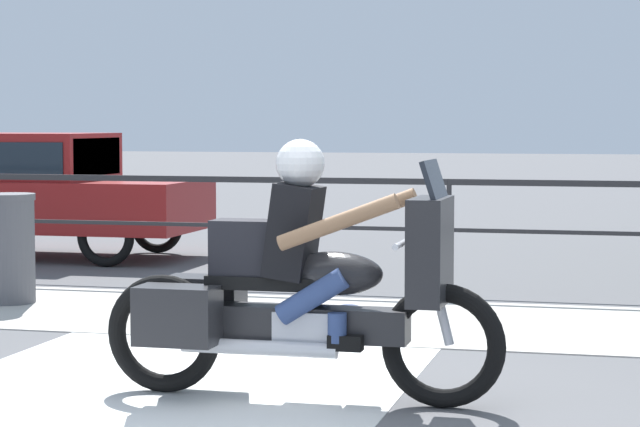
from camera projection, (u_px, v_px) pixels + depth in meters
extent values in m
plane|color=#565659|center=(314.00, 415.00, 7.07)|extent=(120.00, 120.00, 0.00)
cube|color=#B7B2A8|center=(416.00, 321.00, 10.36)|extent=(44.00, 2.40, 0.01)
cube|color=silver|center=(125.00, 411.00, 7.14)|extent=(2.93, 6.00, 0.01)
cube|color=#232326|center=(449.00, 182.00, 12.12)|extent=(36.00, 0.04, 0.06)
cube|color=#232326|center=(449.00, 230.00, 12.15)|extent=(36.00, 0.03, 0.04)
cylinder|color=#232326|center=(449.00, 236.00, 12.15)|extent=(0.05, 0.05, 1.11)
torus|color=black|center=(443.00, 346.00, 7.21)|extent=(0.73, 0.11, 0.73)
torus|color=black|center=(164.00, 334.00, 7.63)|extent=(0.73, 0.11, 0.73)
cube|color=#232326|center=(300.00, 323.00, 7.42)|extent=(1.31, 0.22, 0.20)
cube|color=silver|center=(305.00, 331.00, 7.41)|extent=(0.34, 0.26, 0.26)
ellipsoid|color=#232326|center=(333.00, 273.00, 7.34)|extent=(0.60, 0.30, 0.26)
cube|color=black|center=(272.00, 282.00, 7.44)|extent=(0.76, 0.28, 0.08)
cube|color=#232326|center=(430.00, 251.00, 7.19)|extent=(0.20, 0.54, 0.61)
cube|color=#1E232B|center=(434.00, 180.00, 7.16)|extent=(0.10, 0.46, 0.24)
cylinder|color=silver|center=(406.00, 241.00, 7.22)|extent=(0.04, 0.70, 0.04)
cylinder|color=silver|center=(259.00, 348.00, 7.32)|extent=(0.95, 0.09, 0.09)
cube|color=#232326|center=(177.00, 315.00, 7.35)|extent=(0.48, 0.28, 0.35)
cube|color=#232326|center=(205.00, 304.00, 7.81)|extent=(0.48, 0.28, 0.35)
cylinder|color=silver|center=(438.00, 298.00, 7.20)|extent=(0.19, 0.06, 0.55)
cube|color=black|center=(294.00, 231.00, 7.38)|extent=(0.31, 0.36, 0.58)
sphere|color=#8C6647|center=(300.00, 167.00, 7.35)|extent=(0.23, 0.23, 0.23)
sphere|color=silver|center=(300.00, 164.00, 7.35)|extent=(0.29, 0.29, 0.29)
cylinder|color=#33477A|center=(312.00, 297.00, 7.23)|extent=(0.44, 0.13, 0.34)
cylinder|color=#33477A|center=(337.00, 328.00, 7.21)|extent=(0.11, 0.11, 0.17)
cube|color=black|center=(346.00, 343.00, 7.20)|extent=(0.20, 0.10, 0.09)
cylinder|color=#33477A|center=(324.00, 290.00, 7.52)|extent=(0.44, 0.13, 0.34)
cylinder|color=#33477A|center=(349.00, 320.00, 7.50)|extent=(0.11, 0.11, 0.17)
cube|color=black|center=(357.00, 334.00, 7.49)|extent=(0.20, 0.10, 0.09)
cylinder|color=#8C6647|center=(338.00, 223.00, 7.01)|extent=(0.71, 0.09, 0.34)
cylinder|color=#8C6647|center=(360.00, 215.00, 7.59)|extent=(0.71, 0.09, 0.34)
cube|color=black|center=(246.00, 248.00, 7.47)|extent=(0.39, 0.25, 0.34)
cube|color=maroon|center=(37.00, 204.00, 15.32)|extent=(4.05, 1.73, 0.61)
cube|color=maroon|center=(18.00, 156.00, 15.34)|extent=(2.11, 1.52, 0.57)
cube|color=#19232D|center=(96.00, 157.00, 15.09)|extent=(0.04, 1.35, 0.45)
cube|color=#19232D|center=(18.00, 156.00, 15.34)|extent=(1.94, 1.55, 0.37)
torus|color=black|center=(106.00, 237.00, 14.27)|extent=(0.70, 0.11, 0.70)
torus|color=black|center=(157.00, 225.00, 15.81)|extent=(0.70, 0.11, 0.70)
cylinder|color=#515156|center=(9.00, 252.00, 11.37)|extent=(0.46, 0.46, 0.95)
cylinder|color=#515156|center=(8.00, 197.00, 11.33)|extent=(0.48, 0.48, 0.06)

